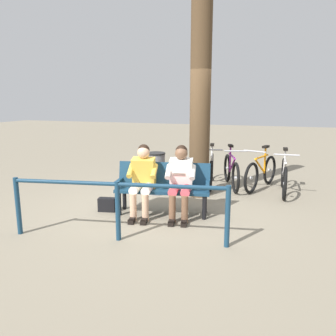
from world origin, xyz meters
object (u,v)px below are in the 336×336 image
at_px(bicycle_blue, 231,171).
at_px(bicycle_red, 211,170).
at_px(person_companion, 143,177).
at_px(handbag, 107,205).
at_px(bicycle_silver, 284,176).
at_px(bicycle_green, 261,172).
at_px(tree_trunk, 200,91).
at_px(person_reading, 181,178).
at_px(litter_bin, 156,173).
at_px(bench, 163,184).

distance_m(bicycle_blue, bicycle_red, 0.46).
bearing_deg(person_companion, handbag, -7.06).
distance_m(bicycle_silver, bicycle_green, 0.54).
xyz_separation_m(tree_trunk, bicycle_silver, (-1.66, -0.70, -1.73)).
bearing_deg(bicycle_silver, handbag, -54.61).
bearing_deg(person_reading, litter_bin, -63.97).
xyz_separation_m(bench, litter_bin, (0.53, -1.08, -0.07)).
bearing_deg(person_reading, bicycle_red, -102.38).
bearing_deg(bicycle_green, bicycle_blue, -63.00).
xyz_separation_m(bench, tree_trunk, (-0.34, -1.24, 1.58)).
bearing_deg(bench, bicycle_blue, -122.92).
relative_size(tree_trunk, bicycle_red, 2.51).
bearing_deg(person_reading, bicycle_blue, -113.95).
xyz_separation_m(bicycle_silver, bicycle_green, (0.47, -0.25, 0.00)).
distance_m(bench, bicycle_green, 2.67).
distance_m(litter_bin, bicycle_silver, 2.67).
relative_size(litter_bin, bicycle_blue, 0.54).
bearing_deg(handbag, person_reading, -173.53).
xyz_separation_m(tree_trunk, litter_bin, (0.87, 0.16, -1.65)).
xyz_separation_m(handbag, bicycle_green, (-2.49, -2.44, 0.24)).
relative_size(bench, tree_trunk, 0.40).
distance_m(bench, litter_bin, 1.21).
height_order(litter_bin, bicycle_green, bicycle_green).
bearing_deg(bicycle_green, bicycle_silver, 82.02).
xyz_separation_m(person_reading, tree_trunk, (-0.00, -1.35, 1.42)).
bearing_deg(bicycle_silver, tree_trunk, -68.20).
height_order(person_reading, handbag, person_reading).
bearing_deg(bicycle_silver, person_companion, -47.82).
bearing_deg(litter_bin, bicycle_red, -132.17).
distance_m(bench, bicycle_blue, 2.29).
height_order(litter_bin, bicycle_red, bicycle_red).
bearing_deg(bench, handbag, 4.65).
bearing_deg(bicycle_red, bicycle_green, 82.88).
bearing_deg(bicycle_blue, bicycle_red, -112.79).
height_order(person_reading, bicycle_green, person_reading).
xyz_separation_m(person_reading, handbag, (1.30, 0.15, -0.54)).
xyz_separation_m(bench, person_companion, (0.29, 0.22, 0.16)).
xyz_separation_m(litter_bin, bicycle_blue, (-1.41, -1.02, -0.07)).
distance_m(tree_trunk, bicycle_green, 2.30).
xyz_separation_m(handbag, bicycle_blue, (-1.85, -2.36, 0.24)).
xyz_separation_m(person_companion, bicycle_green, (-1.82, -2.41, -0.30)).
height_order(bicycle_silver, bicycle_green, same).
xyz_separation_m(bench, handbag, (0.96, 0.25, -0.39)).
height_order(bench, bicycle_blue, bicycle_blue).
height_order(person_companion, bicycle_red, person_companion).
distance_m(person_reading, bicycle_red, 2.27).
height_order(person_reading, litter_bin, person_reading).
relative_size(bench, bicycle_blue, 1.03).
bearing_deg(litter_bin, tree_trunk, -169.85).
height_order(litter_bin, bicycle_blue, bicycle_blue).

